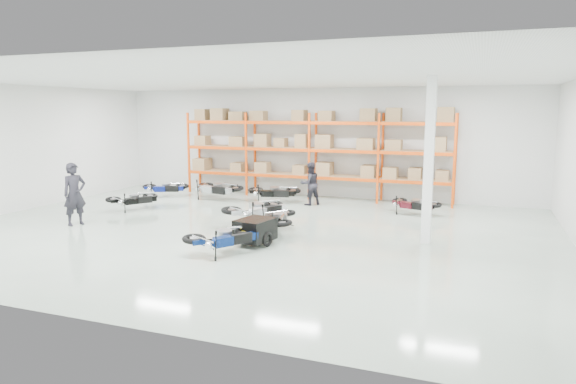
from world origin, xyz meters
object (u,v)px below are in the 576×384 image
at_px(moto_blue_centre, 224,233).
at_px(moto_touring_right, 277,215).
at_px(moto_back_b, 216,185).
at_px(moto_black_far_left, 134,196).
at_px(person_left, 75,194).
at_px(trailer, 255,230).
at_px(moto_silver_left, 257,205).
at_px(person_back, 310,184).
at_px(moto_back_a, 165,185).
at_px(moto_back_d, 414,201).
at_px(moto_back_c, 273,189).

xyz_separation_m(moto_blue_centre, moto_touring_right, (0.38, 2.64, -0.01)).
bearing_deg(moto_back_b, moto_blue_centre, -137.42).
bearing_deg(moto_black_far_left, moto_back_b, -84.35).
bearing_deg(person_left, moto_black_far_left, 20.94).
bearing_deg(trailer, moto_silver_left, 123.90).
relative_size(moto_back_b, person_left, 0.98).
relative_size(moto_silver_left, trailer, 1.12).
height_order(moto_blue_centre, moto_back_b, moto_back_b).
distance_m(moto_touring_right, person_back, 4.63).
relative_size(moto_blue_centre, moto_silver_left, 0.90).
bearing_deg(moto_back_a, trailer, -154.50).
xyz_separation_m(moto_black_far_left, moto_back_a, (-0.56, 2.82, 0.01)).
bearing_deg(moto_touring_right, trailer, -106.16).
distance_m(moto_silver_left, moto_back_b, 4.97).
xyz_separation_m(moto_silver_left, moto_back_b, (-3.43, 3.59, -0.01)).
bearing_deg(moto_back_d, moto_silver_left, 146.04).
height_order(moto_black_far_left, moto_touring_right, moto_touring_right).
bearing_deg(moto_blue_centre, person_left, 22.35).
relative_size(moto_silver_left, person_left, 0.99).
height_order(moto_back_c, moto_back_d, moto_back_c).
bearing_deg(moto_black_far_left, moto_back_a, -42.77).
xyz_separation_m(moto_blue_centre, moto_back_d, (3.86, 6.74, -0.06)).
distance_m(moto_touring_right, moto_back_b, 6.27).
bearing_deg(moto_blue_centre, moto_silver_left, -44.99).
distance_m(moto_back_a, person_back, 6.30).
xyz_separation_m(moto_touring_right, trailer, (0.00, -1.60, -0.11)).
bearing_deg(moto_back_b, moto_back_a, 107.71).
bearing_deg(person_back, moto_black_far_left, -15.59).
distance_m(moto_back_a, person_left, 5.61).
height_order(moto_back_c, person_back, person_back).
relative_size(moto_back_c, person_left, 0.91).
height_order(moto_black_far_left, trailer, moto_black_far_left).
bearing_deg(moto_blue_centre, person_back, -54.47).
relative_size(moto_black_far_left, moto_back_a, 0.99).
bearing_deg(moto_silver_left, moto_back_d, -111.65).
distance_m(trailer, moto_back_a, 8.93).
bearing_deg(moto_back_c, trailer, -174.87).
distance_m(moto_silver_left, moto_back_d, 5.56).
bearing_deg(moto_back_c, moto_black_far_left, 113.67).
distance_m(moto_back_a, moto_back_c, 4.80).
xyz_separation_m(moto_silver_left, person_left, (-5.31, -2.18, 0.39)).
bearing_deg(person_back, trailer, 49.86).
bearing_deg(trailer, moto_back_d, 69.82).
xyz_separation_m(moto_touring_right, person_left, (-6.33, -1.34, 0.47)).
relative_size(moto_back_b, moto_back_d, 1.24).
bearing_deg(moto_silver_left, trailer, 145.02).
relative_size(moto_back_a, person_back, 1.00).
distance_m(moto_blue_centre, person_back, 7.24).
bearing_deg(moto_back_c, moto_back_a, 80.93).
distance_m(trailer, moto_back_c, 6.45).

